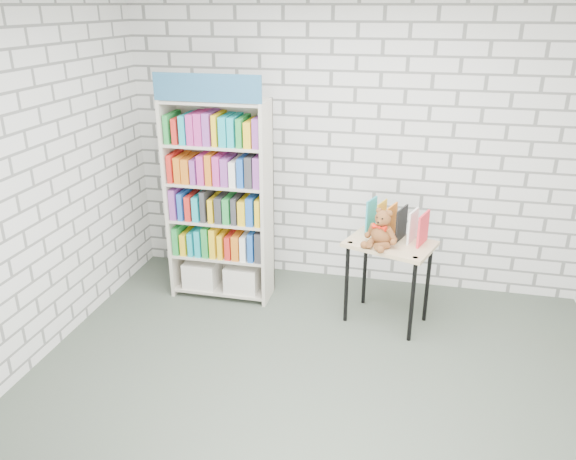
# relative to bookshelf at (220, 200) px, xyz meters

# --- Properties ---
(ground) EXTENTS (4.50, 4.50, 0.00)m
(ground) POSITION_rel_bookshelf_xyz_m (1.17, -1.36, -0.99)
(ground) COLOR #434C40
(ground) RESTS_ON ground
(room_shell) EXTENTS (4.52, 4.02, 2.81)m
(room_shell) POSITION_rel_bookshelf_xyz_m (1.17, -1.36, 0.80)
(room_shell) COLOR silver
(room_shell) RESTS_ON ground
(bookshelf) EXTENTS (0.96, 0.38, 2.17)m
(bookshelf) POSITION_rel_bookshelf_xyz_m (0.00, 0.00, 0.00)
(bookshelf) COLOR beige
(bookshelf) RESTS_ON ground
(display_table) EXTENTS (0.85, 0.71, 0.78)m
(display_table) POSITION_rel_bookshelf_xyz_m (1.62, -0.18, -0.32)
(display_table) COLOR tan
(display_table) RESTS_ON ground
(table_books) EXTENTS (0.55, 0.38, 0.30)m
(table_books) POSITION_rel_bookshelf_xyz_m (1.65, -0.07, -0.05)
(table_books) COLOR teal
(table_books) RESTS_ON display_table
(teddy_bear) EXTENTS (0.31, 0.29, 0.33)m
(teddy_bear) POSITION_rel_bookshelf_xyz_m (1.54, -0.27, -0.07)
(teddy_bear) COLOR brown
(teddy_bear) RESTS_ON display_table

